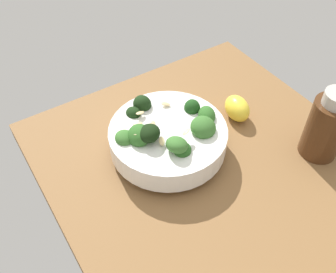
% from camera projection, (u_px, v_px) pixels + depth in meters
% --- Properties ---
extents(ground_plane, '(0.58, 0.58, 0.03)m').
position_uv_depth(ground_plane, '(205.00, 162.00, 0.74)').
color(ground_plane, brown).
extents(bowl_of_broccoli, '(0.22, 0.22, 0.10)m').
position_uv_depth(bowl_of_broccoli, '(168.00, 136.00, 0.71)').
color(bowl_of_broccoli, white).
rests_on(bowl_of_broccoli, ground_plane).
extents(lemon_wedge, '(0.06, 0.07, 0.05)m').
position_uv_depth(lemon_wedge, '(237.00, 108.00, 0.78)').
color(lemon_wedge, yellow).
rests_on(lemon_wedge, ground_plane).
extents(bottle_tall, '(0.07, 0.07, 0.14)m').
position_uv_depth(bottle_tall, '(327.00, 126.00, 0.69)').
color(bottle_tall, '#472814').
rests_on(bottle_tall, ground_plane).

